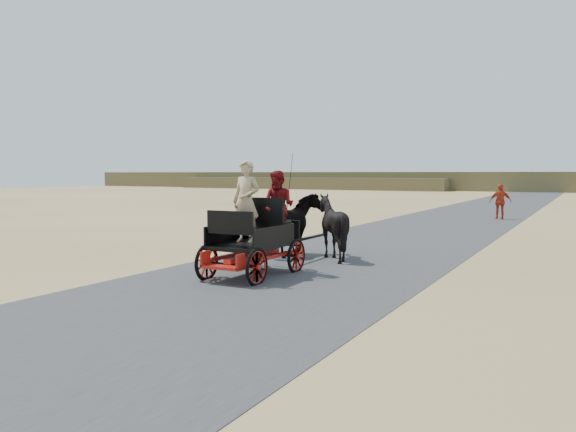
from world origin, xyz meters
The scene contains 10 objects.
ground centered at (0.00, 0.00, 0.00)m, with size 140.00×140.00×0.00m, color tan.
road centered at (0.00, 0.00, 0.01)m, with size 6.00×140.00×0.01m, color #38383A.
ridge_far centered at (0.00, 62.00, 1.20)m, with size 140.00×6.00×2.40m, color brown.
ridge_near centered at (-30.00, 58.00, 0.80)m, with size 40.00×4.00×1.60m, color brown.
carriage centered at (-0.68, -2.39, 0.36)m, with size 1.30×2.40×0.72m, color black, non-canonical shape.
horse_left centered at (-1.23, 0.61, 0.85)m, with size 0.91×2.01×1.70m, color black.
horse_right centered at (-0.13, 0.61, 0.85)m, with size 1.37×1.54×1.70m, color black.
driver_man centered at (-0.88, -2.34, 1.62)m, with size 0.66×0.43×1.80m, color tan.
passenger_woman centered at (-0.38, -1.79, 1.51)m, with size 0.77×0.60×1.58m, color #660C0F.
pedestrian centered at (1.89, 16.05, 0.86)m, with size 1.01×0.42×1.73m, color #B32F14.
Camera 1 is at (5.78, -12.69, 2.24)m, focal length 35.00 mm.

